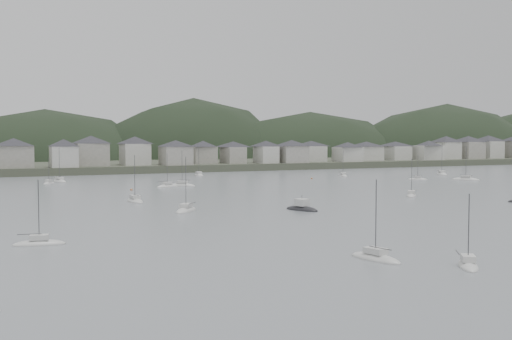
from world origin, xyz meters
name	(u,v)px	position (x,y,z in m)	size (l,w,h in m)	color
ground	(459,232)	(0.00, 0.00, 0.00)	(900.00, 900.00, 0.00)	slate
far_shore_land	(99,160)	(0.00, 295.00, 1.50)	(900.00, 250.00, 3.00)	#383D2D
forested_ridge	(117,184)	(4.83, 269.40, -11.28)	(851.55, 103.94, 102.57)	black
waterfront_town	(258,150)	(50.59, 183.34, 8.66)	(451.48, 28.46, 12.92)	gray
moored_fleet	(226,196)	(-11.37, 68.21, 0.18)	(235.30, 177.45, 13.28)	beige
motor_launch_far	(302,209)	(-7.99, 35.53, 0.29)	(5.38, 8.54, 3.92)	black
mooring_buoys	(199,204)	(-23.06, 54.73, 0.15)	(128.65, 143.94, 0.70)	#B36A3B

